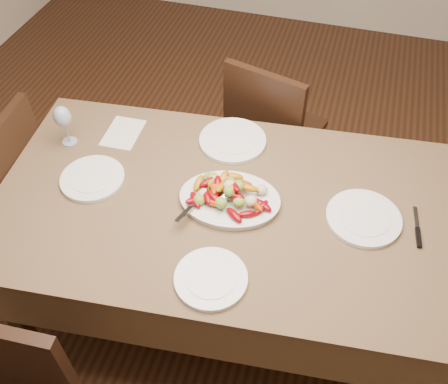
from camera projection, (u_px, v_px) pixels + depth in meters
floor at (225, 319)px, 2.46m from camera, size 6.00×6.00×0.00m
dining_table at (224, 258)px, 2.25m from camera, size 1.94×1.22×0.76m
chair_far at (277, 130)px, 2.70m from camera, size 0.52×0.52×0.95m
serving_platter at (230, 200)px, 1.97m from camera, size 0.41×0.32×0.02m
roasted_vegetables at (230, 191)px, 1.92m from camera, size 0.34×0.24×0.09m
serving_spoon at (212, 199)px, 1.92m from camera, size 0.29×0.13×0.03m
plate_left at (93, 179)px, 2.05m from camera, size 0.26×0.26×0.02m
plate_right at (363, 218)px, 1.91m from camera, size 0.29×0.29×0.02m
plate_far at (233, 141)px, 2.21m from camera, size 0.30×0.30×0.02m
plate_near at (211, 279)px, 1.73m from camera, size 0.26×0.26×0.02m
wine_glass at (65, 124)px, 2.14m from camera, size 0.08×0.08×0.20m
menu_card at (123, 133)px, 2.26m from camera, size 0.16×0.22×0.00m
table_knife at (417, 229)px, 1.88m from camera, size 0.04×0.20×0.01m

